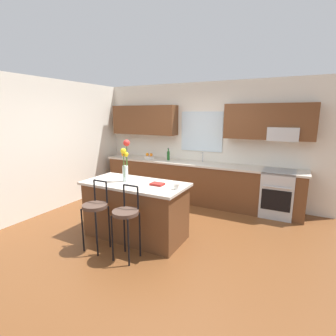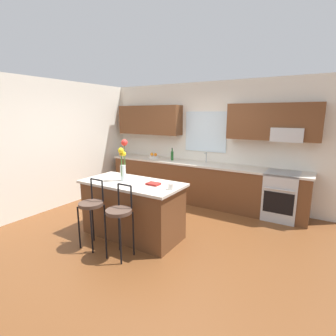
{
  "view_description": "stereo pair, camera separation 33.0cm",
  "coord_description": "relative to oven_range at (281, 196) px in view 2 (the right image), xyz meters",
  "views": [
    {
      "loc": [
        2.05,
        -3.63,
        1.99
      ],
      "look_at": [
        -0.12,
        0.55,
        1.0
      ],
      "focal_mm": 27.37,
      "sensor_mm": 36.0,
      "label": 1
    },
    {
      "loc": [
        2.34,
        -3.47,
        1.99
      ],
      "look_at": [
        -0.12,
        0.55,
        1.0
      ],
      "focal_mm": 27.37,
      "sensor_mm": 36.0,
      "label": 2
    }
  ],
  "objects": [
    {
      "name": "bottle_olive_oil",
      "position": [
        -2.45,
        0.02,
        0.57
      ],
      "size": [
        0.06,
        0.06,
        0.29
      ],
      "color": "#1E5923",
      "rests_on": "counter_run"
    },
    {
      "name": "sink_faucet",
      "position": [
        -1.64,
        0.17,
        0.6
      ],
      "size": [
        0.02,
        0.13,
        0.23
      ],
      "color": "#B7BABC",
      "rests_on": "counter_run"
    },
    {
      "name": "mug_ceramic",
      "position": [
        -1.23,
        -2.07,
        0.51
      ],
      "size": [
        0.08,
        0.08,
        0.09
      ],
      "primitive_type": "cylinder",
      "color": "silver",
      "rests_on": "kitchen_island"
    },
    {
      "name": "back_wall_assembly",
      "position": [
        -1.7,
        0.31,
        1.05
      ],
      "size": [
        5.6,
        0.5,
        2.7
      ],
      "color": "silver",
      "rests_on": "ground"
    },
    {
      "name": "wall_left",
      "position": [
        -4.3,
        -1.38,
        0.89
      ],
      "size": [
        0.12,
        4.6,
        2.7
      ],
      "primitive_type": "cube",
      "color": "silver",
      "rests_on": "ground"
    },
    {
      "name": "fruit_bowl_oranges",
      "position": [
        -2.98,
        0.02,
        0.5
      ],
      "size": [
        0.24,
        0.24,
        0.13
      ],
      "color": "silver",
      "rests_on": "counter_run"
    },
    {
      "name": "counter_run",
      "position": [
        -1.74,
        0.02,
        0.01
      ],
      "size": [
        4.56,
        0.64,
        0.92
      ],
      "color": "brown",
      "rests_on": "ground"
    },
    {
      "name": "kitchen_island",
      "position": [
        -1.98,
        -2.04,
        0.0
      ],
      "size": [
        1.68,
        0.81,
        0.92
      ],
      "color": "brown",
      "rests_on": "ground"
    },
    {
      "name": "cookbook",
      "position": [
        -1.59,
        -2.0,
        0.48
      ],
      "size": [
        0.2,
        0.15,
        0.03
      ],
      "primitive_type": "cube",
      "color": "maroon",
      "rests_on": "kitchen_island"
    },
    {
      "name": "flower_vase",
      "position": [
        -2.16,
        -2.04,
        0.82
      ],
      "size": [
        0.12,
        0.18,
        0.68
      ],
      "color": "silver",
      "rests_on": "kitchen_island"
    },
    {
      "name": "ground_plane",
      "position": [
        -1.74,
        -1.68,
        -0.46
      ],
      "size": [
        14.0,
        14.0,
        0.0
      ],
      "primitive_type": "plane",
      "color": "brown"
    },
    {
      "name": "bar_stool_near",
      "position": [
        -2.26,
        -2.66,
        0.18
      ],
      "size": [
        0.36,
        0.36,
        1.04
      ],
      "color": "black",
      "rests_on": "ground"
    },
    {
      "name": "oven_range",
      "position": [
        0.0,
        0.0,
        0.0
      ],
      "size": [
        0.6,
        0.64,
        0.92
      ],
      "color": "#B7BABC",
      "rests_on": "ground"
    },
    {
      "name": "bar_stool_middle",
      "position": [
        -1.71,
        -2.66,
        0.18
      ],
      "size": [
        0.36,
        0.36,
        1.04
      ],
      "color": "black",
      "rests_on": "ground"
    }
  ]
}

